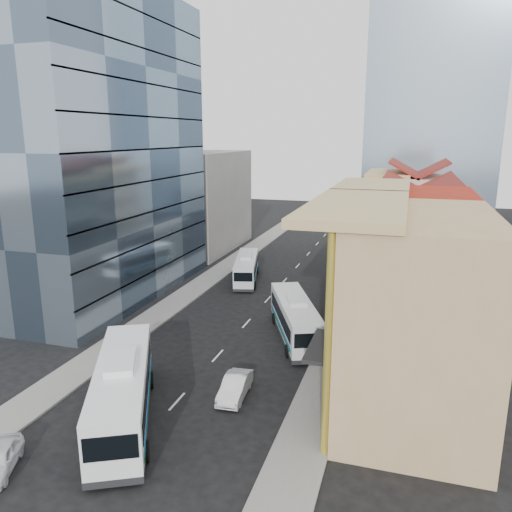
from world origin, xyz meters
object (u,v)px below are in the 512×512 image
(shophouse_tan, at_px, (417,313))
(bus_left_far, at_px, (246,268))
(bus_right, at_px, (295,318))
(office_tower, at_px, (96,149))
(bus_left_near, at_px, (123,390))
(sedan_right, at_px, (235,387))

(shophouse_tan, distance_m, bus_left_far, 29.37)
(bus_right, bearing_deg, office_tower, 141.54)
(office_tower, xyz_separation_m, bus_left_near, (15.00, -20.84, -13.01))
(bus_left_near, bearing_deg, office_tower, 98.81)
(bus_left_far, height_order, sedan_right, bus_left_far)
(shophouse_tan, height_order, office_tower, office_tower)
(shophouse_tan, height_order, bus_left_far, shophouse_tan)
(office_tower, relative_size, bus_right, 2.74)
(bus_right, bearing_deg, shophouse_tan, -64.94)
(shophouse_tan, xyz_separation_m, bus_left_near, (-16.00, -6.84, -4.01))
(office_tower, bearing_deg, sedan_right, -38.83)
(bus_left_far, bearing_deg, sedan_right, -87.52)
(shophouse_tan, bearing_deg, bus_left_far, 128.71)
(bus_left_far, distance_m, sedan_right, 26.09)
(bus_left_far, height_order, bus_right, bus_right)
(bus_left_far, relative_size, sedan_right, 2.35)
(shophouse_tan, xyz_separation_m, sedan_right, (-10.70, -2.34, -5.32))
(bus_left_far, bearing_deg, bus_left_near, -99.95)
(shophouse_tan, relative_size, bus_left_far, 1.44)
(office_tower, distance_m, bus_right, 26.21)
(shophouse_tan, bearing_deg, bus_right, 138.45)
(office_tower, xyz_separation_m, sedan_right, (20.30, -16.34, -14.32))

